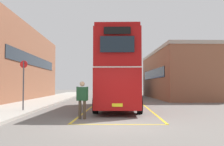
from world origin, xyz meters
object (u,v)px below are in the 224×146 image
Objects in this scene: single_deck_bus at (124,85)px; pedestrian_boarding at (82,97)px; bus_stop_sign at (23,80)px; double_decker_bus at (118,72)px.

pedestrian_boarding is (-3.66, -24.86, -0.61)m from single_deck_bus.
single_deck_bus is 23.11m from bus_stop_sign.
double_decker_bus reaches higher than bus_stop_sign.
bus_stop_sign is at bearing -156.10° from double_decker_bus.
double_decker_bus is at bearing 70.40° from pedestrian_boarding.
bus_stop_sign is (-7.38, -21.90, 0.23)m from single_deck_bus.
bus_stop_sign reaches higher than pedestrian_boarding.
pedestrian_boarding is 4.82m from bus_stop_sign.
single_deck_bus is 5.50× the size of pedestrian_boarding.
double_decker_bus is 5.99× the size of pedestrian_boarding.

